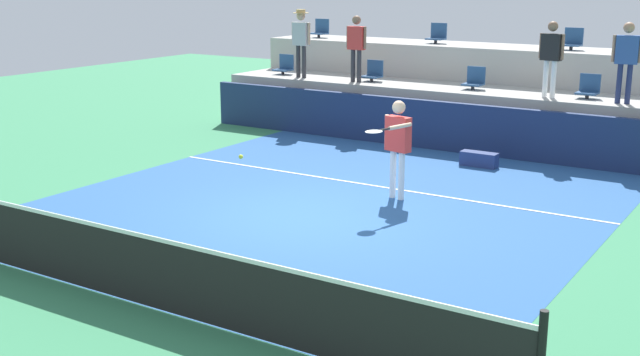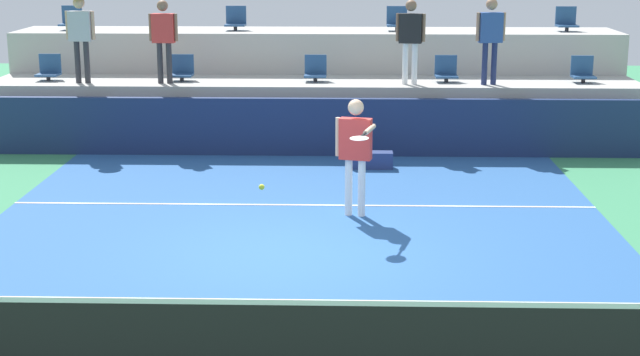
{
  "view_description": "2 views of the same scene",
  "coord_description": "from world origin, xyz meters",
  "px_view_note": "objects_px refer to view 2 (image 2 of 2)",
  "views": [
    {
      "loc": [
        6.99,
        -10.39,
        3.86
      ],
      "look_at": [
        0.6,
        -0.34,
        0.82
      ],
      "focal_mm": 45.04,
      "sensor_mm": 36.0,
      "label": 1
    },
    {
      "loc": [
        0.68,
        -11.85,
        3.95
      ],
      "look_at": [
        0.36,
        -0.6,
        1.18
      ],
      "focal_mm": 53.74,
      "sensor_mm": 36.0,
      "label": 2
    }
  ],
  "objects_px": {
    "stadium_chair_lower_center": "(315,70)",
    "tennis_ball": "(262,187)",
    "spectator_in_grey": "(163,34)",
    "stadium_chair_upper_right": "(397,21)",
    "stadium_chair_lower_left": "(182,70)",
    "stadium_chair_upper_far_left": "(71,20)",
    "stadium_chair_lower_far_right": "(583,71)",
    "stadium_chair_upper_far_right": "(566,21)",
    "stadium_chair_lower_far_left": "(49,69)",
    "stadium_chair_lower_right": "(446,71)",
    "spectator_in_white": "(410,34)",
    "spectator_with_hat": "(80,29)",
    "stadium_chair_upper_left": "(236,20)",
    "equipment_bag": "(371,160)",
    "spectator_leaning_on_rail": "(491,33)",
    "tennis_player": "(355,145)"
  },
  "relations": [
    {
      "from": "stadium_chair_lower_center",
      "to": "tennis_ball",
      "type": "relative_size",
      "value": 7.65
    },
    {
      "from": "spectator_in_grey",
      "to": "stadium_chair_upper_right",
      "type": "bearing_deg",
      "value": 25.13
    },
    {
      "from": "stadium_chair_lower_left",
      "to": "stadium_chair_upper_far_left",
      "type": "distance_m",
      "value": 3.36
    },
    {
      "from": "stadium_chair_lower_far_right",
      "to": "tennis_ball",
      "type": "distance_m",
      "value": 10.11
    },
    {
      "from": "stadium_chair_upper_far_right",
      "to": "spectator_in_grey",
      "type": "relative_size",
      "value": 0.32
    },
    {
      "from": "stadium_chair_lower_center",
      "to": "stadium_chair_lower_far_left",
      "type": "bearing_deg",
      "value": 180.0
    },
    {
      "from": "stadium_chair_lower_right",
      "to": "spectator_in_grey",
      "type": "height_order",
      "value": "spectator_in_grey"
    },
    {
      "from": "stadium_chair_lower_right",
      "to": "tennis_ball",
      "type": "distance_m",
      "value": 8.88
    },
    {
      "from": "spectator_in_grey",
      "to": "stadium_chair_upper_far_left",
      "type": "bearing_deg",
      "value": 138.08
    },
    {
      "from": "stadium_chair_lower_left",
      "to": "spectator_in_grey",
      "type": "distance_m",
      "value": 0.89
    },
    {
      "from": "stadium_chair_upper_far_left",
      "to": "stadium_chair_upper_far_right",
      "type": "xyz_separation_m",
      "value": [
        10.72,
        0.0,
        0.0
      ]
    },
    {
      "from": "stadium_chair_lower_right",
      "to": "stadium_chair_lower_far_right",
      "type": "distance_m",
      "value": 2.71
    },
    {
      "from": "spectator_in_white",
      "to": "tennis_ball",
      "type": "xyz_separation_m",
      "value": [
        -2.2,
        -7.99,
        -1.03
      ]
    },
    {
      "from": "spectator_in_white",
      "to": "spectator_with_hat",
      "type": "bearing_deg",
      "value": -180.0
    },
    {
      "from": "stadium_chair_lower_left",
      "to": "stadium_chair_lower_center",
      "type": "relative_size",
      "value": 1.0
    },
    {
      "from": "stadium_chair_upper_left",
      "to": "spectator_in_white",
      "type": "bearing_deg",
      "value": -30.9
    },
    {
      "from": "stadium_chair_lower_far_left",
      "to": "spectator_with_hat",
      "type": "relative_size",
      "value": 0.3
    },
    {
      "from": "stadium_chair_lower_far_left",
      "to": "tennis_ball",
      "type": "height_order",
      "value": "stadium_chair_lower_far_left"
    },
    {
      "from": "stadium_chair_upper_far_right",
      "to": "stadium_chair_upper_right",
      "type": "bearing_deg",
      "value": 180.0
    },
    {
      "from": "stadium_chair_lower_center",
      "to": "stadium_chair_lower_far_right",
      "type": "height_order",
      "value": "same"
    },
    {
      "from": "spectator_in_grey",
      "to": "equipment_bag",
      "type": "relative_size",
      "value": 2.13
    },
    {
      "from": "stadium_chair_lower_left",
      "to": "spectator_in_grey",
      "type": "xyz_separation_m",
      "value": [
        -0.28,
        -0.38,
        0.75
      ]
    },
    {
      "from": "stadium_chair_upper_far_left",
      "to": "stadium_chair_upper_left",
      "type": "bearing_deg",
      "value": 0.0
    },
    {
      "from": "stadium_chair_upper_far_right",
      "to": "tennis_ball",
      "type": "bearing_deg",
      "value": -119.17
    },
    {
      "from": "stadium_chair_lower_center",
      "to": "stadium_chair_lower_right",
      "type": "height_order",
      "value": "same"
    },
    {
      "from": "spectator_with_hat",
      "to": "stadium_chair_lower_far_left",
      "type": "bearing_deg",
      "value": 154.11
    },
    {
      "from": "stadium_chair_lower_far_left",
      "to": "spectator_leaning_on_rail",
      "type": "distance_m",
      "value": 8.83
    },
    {
      "from": "stadium_chair_lower_far_left",
      "to": "spectator_in_grey",
      "type": "height_order",
      "value": "spectator_in_grey"
    },
    {
      "from": "stadium_chair_lower_left",
      "to": "equipment_bag",
      "type": "relative_size",
      "value": 0.68
    },
    {
      "from": "stadium_chair_upper_right",
      "to": "spectator_with_hat",
      "type": "bearing_deg",
      "value": -160.85
    },
    {
      "from": "spectator_in_white",
      "to": "stadium_chair_upper_far_right",
      "type": "bearing_deg",
      "value": 32.13
    },
    {
      "from": "stadium_chair_upper_right",
      "to": "spectator_leaning_on_rail",
      "type": "xyz_separation_m",
      "value": [
        1.7,
        -2.18,
        -0.06
      ]
    },
    {
      "from": "stadium_chair_lower_left",
      "to": "spectator_leaning_on_rail",
      "type": "relative_size",
      "value": 0.31
    },
    {
      "from": "stadium_chair_lower_left",
      "to": "stadium_chair_upper_right",
      "type": "distance_m",
      "value": 4.81
    },
    {
      "from": "stadium_chair_upper_right",
      "to": "tennis_ball",
      "type": "xyz_separation_m",
      "value": [
        -2.04,
        -10.17,
        -1.12
      ]
    },
    {
      "from": "stadium_chair_lower_center",
      "to": "spectator_leaning_on_rail",
      "type": "xyz_separation_m",
      "value": [
        3.4,
        -0.38,
        0.79
      ]
    },
    {
      "from": "stadium_chair_upper_far_left",
      "to": "spectator_with_hat",
      "type": "distance_m",
      "value": 2.33
    },
    {
      "from": "stadium_chair_lower_left",
      "to": "spectator_with_hat",
      "type": "height_order",
      "value": "spectator_with_hat"
    },
    {
      "from": "spectator_leaning_on_rail",
      "to": "stadium_chair_upper_far_left",
      "type": "bearing_deg",
      "value": 166.05
    },
    {
      "from": "stadium_chair_lower_left",
      "to": "tennis_player",
      "type": "xyz_separation_m",
      "value": [
        3.45,
        -5.41,
        -0.39
      ]
    },
    {
      "from": "stadium_chair_lower_far_left",
      "to": "spectator_in_grey",
      "type": "relative_size",
      "value": 0.32
    },
    {
      "from": "stadium_chair_lower_far_right",
      "to": "equipment_bag",
      "type": "bearing_deg",
      "value": -151.59
    },
    {
      "from": "spectator_with_hat",
      "to": "equipment_bag",
      "type": "bearing_deg",
      "value": -18.55
    },
    {
      "from": "stadium_chair_lower_far_right",
      "to": "equipment_bag",
      "type": "height_order",
      "value": "stadium_chair_lower_far_right"
    },
    {
      "from": "stadium_chair_upper_far_left",
      "to": "spectator_with_hat",
      "type": "height_order",
      "value": "spectator_with_hat"
    },
    {
      "from": "spectator_with_hat",
      "to": "equipment_bag",
      "type": "height_order",
      "value": "spectator_with_hat"
    },
    {
      "from": "spectator_in_white",
      "to": "stadium_chair_lower_right",
      "type": "bearing_deg",
      "value": 27.13
    },
    {
      "from": "equipment_bag",
      "to": "stadium_chair_upper_far_left",
      "type": "bearing_deg",
      "value": 147.73
    },
    {
      "from": "stadium_chair_lower_far_right",
      "to": "stadium_chair_upper_left",
      "type": "distance_m",
      "value": 7.38
    },
    {
      "from": "stadium_chair_lower_center",
      "to": "stadium_chair_upper_right",
      "type": "height_order",
      "value": "stadium_chair_upper_right"
    }
  ]
}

